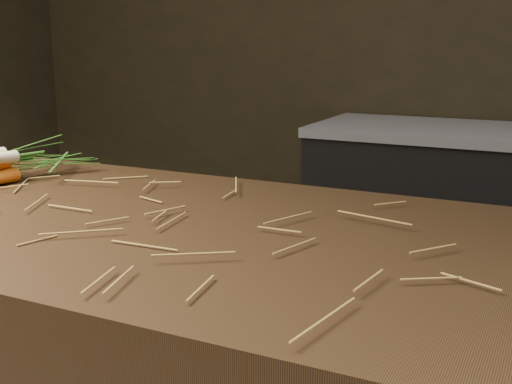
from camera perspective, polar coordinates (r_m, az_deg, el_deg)
straw_bedding at (r=0.98m, az=1.80°, el=-3.48°), size 1.40×0.60×0.02m
root_veg_bunch at (r=1.46m, az=-21.26°, el=2.61°), size 0.18×0.47×0.09m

